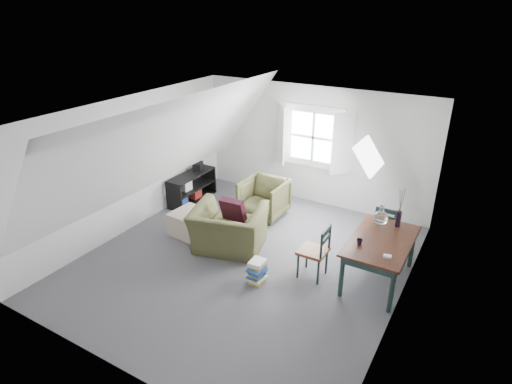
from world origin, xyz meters
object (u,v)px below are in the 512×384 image
Objects in this scene: armchair_far at (264,215)px; media_shelf at (191,189)px; ottoman at (191,223)px; dining_table at (381,245)px; dining_chair_far at (386,226)px; armchair_near at (229,248)px; dining_chair_near at (315,251)px; magazine_stack at (257,272)px.

media_shelf reaches higher than armchair_far.
dining_table is (3.44, 0.27, 0.42)m from ottoman.
dining_chair_far is 0.69× the size of media_shelf.
dining_table is at bearing -21.01° from armchair_far.
dining_chair_far is (2.36, 1.38, 0.44)m from armchair_near.
armchair_near is 2.63m from dining_table.
dining_chair_near is at bearing -155.03° from dining_table.
magazine_stack is at bearing -62.49° from armchair_far.
ottoman is 3.48m from dining_table.
dining_chair_far is 2.47m from magazine_stack.
armchair_far is 1.01× the size of dining_chair_far.
dining_chair_near is 0.73× the size of media_shelf.
dining_chair_near is (-0.72, -1.41, 0.03)m from dining_chair_far.
dining_table reaches higher than armchair_near.
armchair_far is at bearing -142.38° from dining_chair_near.
ottoman reaches higher than magazine_stack.
ottoman is 0.72× the size of dining_chair_near.
dining_chair_near reaches higher than armchair_near.
media_shelf is (-0.88, 1.12, 0.07)m from ottoman.
dining_chair_far is at bearing 2.26° from media_shelf.
ottoman is at bearing 158.95° from magazine_stack.
ottoman is at bearing -105.19° from dining_chair_near.
magazine_stack is (-1.60, -0.98, -0.45)m from dining_table.
armchair_near is 1.33× the size of dining_chair_near.
armchair_near is 1.86× the size of ottoman.
ottoman is 0.53× the size of media_shelf.
media_shelf is (-1.70, -0.20, 0.28)m from armchair_far.
magazine_stack is (1.02, -2.03, 0.19)m from armchair_far.
dining_chair_near is (1.63, -0.02, 0.47)m from armchair_near.
ottoman is at bearing -174.27° from dining_table.
armchair_far is (-0.09, 1.42, 0.00)m from armchair_near.
magazine_stack is at bearing -147.17° from dining_table.
media_shelf is (-1.79, 1.22, 0.28)m from armchair_near.
armchair_near is 0.94m from ottoman.
ottoman is 0.44× the size of dining_table.
media_shelf reaches higher than magazine_stack.
magazine_stack is at bearing -33.94° from media_shelf.
armchair_near is 3.21× the size of magazine_stack.
media_shelf is at bearing -122.39° from dining_chair_near.
armchair_near is at bearing -6.00° from ottoman.
dining_table is 3.92× the size of magazine_stack.
armchair_near is at bearing -103.33° from dining_chair_near.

